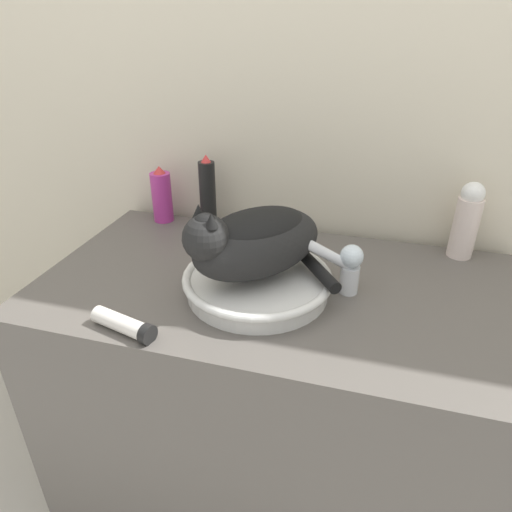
# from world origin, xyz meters

# --- Properties ---
(wall_back) EXTENTS (8.00, 0.05, 2.40)m
(wall_back) POSITION_xyz_m (0.00, 0.68, 1.20)
(wall_back) COLOR beige
(wall_back) RESTS_ON ground_plane
(vanity_counter) EXTENTS (1.16, 0.62, 0.84)m
(vanity_counter) POSITION_xyz_m (0.00, 0.31, 0.42)
(vanity_counter) COLOR #56514C
(vanity_counter) RESTS_ON ground_plane
(sink_basin) EXTENTS (0.34, 0.34, 0.05)m
(sink_basin) POSITION_xyz_m (-0.04, 0.26, 0.87)
(sink_basin) COLOR silver
(sink_basin) RESTS_ON vanity_counter
(cat) EXTENTS (0.36, 0.35, 0.18)m
(cat) POSITION_xyz_m (-0.05, 0.25, 0.98)
(cat) COLOR black
(cat) RESTS_ON sink_basin
(faucet) EXTENTS (0.13, 0.07, 0.14)m
(faucet) POSITION_xyz_m (0.15, 0.32, 0.91)
(faucet) COLOR silver
(faucet) RESTS_ON vanity_counter
(hairspray_can_black) EXTENTS (0.05, 0.05, 0.22)m
(hairspray_can_black) POSITION_xyz_m (-0.28, 0.58, 0.94)
(hairspray_can_black) COLOR black
(hairspray_can_black) RESTS_ON vanity_counter
(spray_bottle_trigger) EXTENTS (0.06, 0.06, 0.17)m
(spray_bottle_trigger) POSITION_xyz_m (-0.44, 0.58, 0.92)
(spray_bottle_trigger) COLOR #B2338C
(spray_bottle_trigger) RESTS_ON vanity_counter
(lotion_bottle_white) EXTENTS (0.06, 0.06, 0.20)m
(lotion_bottle_white) POSITION_xyz_m (0.43, 0.58, 0.94)
(lotion_bottle_white) COLOR silver
(lotion_bottle_white) RESTS_ON vanity_counter
(cream_tube) EXTENTS (0.15, 0.07, 0.04)m
(cream_tube) POSITION_xyz_m (-0.26, 0.04, 0.86)
(cream_tube) COLOR silver
(cream_tube) RESTS_ON vanity_counter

